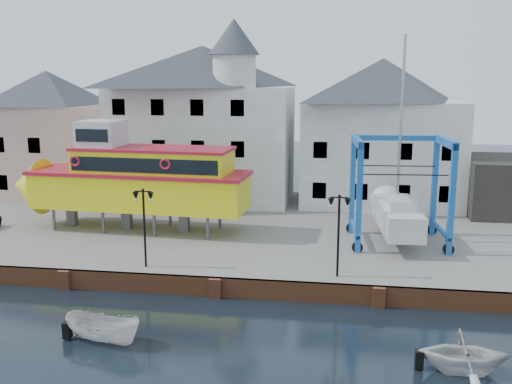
# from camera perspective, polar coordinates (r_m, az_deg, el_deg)

# --- Properties ---
(ground) EXTENTS (140.00, 140.00, 0.00)m
(ground) POSITION_cam_1_polar(r_m,az_deg,el_deg) (29.06, -4.08, -10.45)
(ground) COLOR black
(ground) RESTS_ON ground
(hardstanding) EXTENTS (44.00, 22.00, 1.00)m
(hardstanding) POSITION_cam_1_polar(r_m,az_deg,el_deg) (39.16, -0.57, -3.82)
(hardstanding) COLOR slate
(hardstanding) RESTS_ON ground
(quay_wall) EXTENTS (44.00, 0.47, 1.00)m
(quay_wall) POSITION_cam_1_polar(r_m,az_deg,el_deg) (28.98, -4.05, -9.46)
(quay_wall) COLOR brown
(quay_wall) RESTS_ON ground
(building_pink) EXTENTS (8.00, 7.00, 10.30)m
(building_pink) POSITION_cam_1_polar(r_m,az_deg,el_deg) (50.59, -19.90, 5.50)
(building_pink) COLOR tan
(building_pink) RESTS_ON hardstanding
(building_white_main) EXTENTS (14.00, 8.30, 14.00)m
(building_white_main) POSITION_cam_1_polar(r_m,az_deg,el_deg) (46.11, -5.14, 7.10)
(building_white_main) COLOR silver
(building_white_main) RESTS_ON hardstanding
(building_white_right) EXTENTS (12.00, 8.00, 11.20)m
(building_white_right) POSITION_cam_1_polar(r_m,az_deg,el_deg) (45.57, 12.36, 5.89)
(building_white_right) COLOR silver
(building_white_right) RESTS_ON hardstanding
(lamp_post_left) EXTENTS (1.12, 0.32, 4.20)m
(lamp_post_left) POSITION_cam_1_polar(r_m,az_deg,el_deg) (30.00, -11.17, -1.58)
(lamp_post_left) COLOR black
(lamp_post_left) RESTS_ON hardstanding
(lamp_post_right) EXTENTS (1.12, 0.32, 4.20)m
(lamp_post_right) POSITION_cam_1_polar(r_m,az_deg,el_deg) (28.28, 8.30, -2.28)
(lamp_post_right) COLOR black
(lamp_post_right) RESTS_ON hardstanding
(tour_boat) EXTENTS (16.43, 4.86, 7.06)m
(tour_boat) POSITION_cam_1_polar(r_m,az_deg,el_deg) (37.86, -12.90, 1.30)
(tour_boat) COLOR #59595E
(tour_boat) RESTS_ON hardstanding
(travel_lift) EXTENTS (6.01, 8.20, 12.20)m
(travel_lift) POSITION_cam_1_polar(r_m,az_deg,el_deg) (35.64, 13.81, -1.48)
(travel_lift) COLOR #1464AC
(travel_lift) RESTS_ON hardstanding
(motorboat_a) EXTENTS (3.74, 2.03, 1.37)m
(motorboat_a) POSITION_cam_1_polar(r_m,az_deg,el_deg) (25.37, -14.97, -14.25)
(motorboat_a) COLOR silver
(motorboat_a) RESTS_ON ground
(motorboat_c) EXTENTS (3.45, 3.00, 1.77)m
(motorboat_c) POSITION_cam_1_polar(r_m,az_deg,el_deg) (23.65, 19.96, -16.56)
(motorboat_c) COLOR silver
(motorboat_c) RESTS_ON ground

